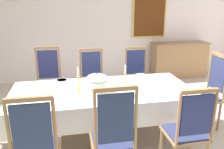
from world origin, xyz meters
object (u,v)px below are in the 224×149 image
Objects in this scene: chair_south_a at (36,146)px; bowl_near_right at (141,76)px; candlestick_east at (125,79)px; candlestick_west at (78,82)px; chair_north_c at (137,77)px; soup_tureen at (97,82)px; chair_south_b at (113,136)px; sideboard at (179,60)px; chair_north_b at (92,79)px; chair_head_east at (208,91)px; spoon_primary at (53,82)px; chair_north_a at (49,81)px; framed_painting at (150,8)px; bowl_near_left at (62,81)px; dining_table at (102,94)px; chair_south_c at (188,130)px; spoon_secondary at (147,76)px.

chair_south_a reaches higher than bowl_near_right.
candlestick_west is at bearing -180.00° from candlestick_east.
chair_north_c is 1.31m from soup_tureen.
soup_tureen is at bearing 92.21° from chair_south_b.
chair_south_b is 4.17m from sideboard.
chair_north_b is 1.00× the size of chair_north_c.
bowl_near_right is (-0.95, 0.42, 0.17)m from chair_head_east.
chair_north_b reaches higher than spoon_primary.
chair_north_a reaches higher than spoon_primary.
spoon_primary is at bearing 79.38° from chair_head_east.
bowl_near_right is (1.01, 0.42, -0.11)m from candlestick_west.
chair_south_a is 1.22m from soup_tureen.
chair_head_east is 2.56m from sideboard.
chair_north_a reaches higher than chair_south_a.
chair_north_b reaches higher than candlestick_east.
chair_north_c reaches higher than bowl_near_right.
chair_north_a is 1.05× the size of chair_north_b.
spoon_primary is at bearing 144.27° from soup_tureen.
chair_south_a is 1.89m from chair_north_a.
chair_north_a is 3.51m from sideboard.
chair_south_b is 0.82× the size of framed_painting.
chair_north_a is 1.58m from chair_north_c.
dining_table is at bearing -36.54° from bowl_near_left.
chair_south_c reaches higher than candlestick_west.
soup_tureen is 0.40m from candlestick_east.
chair_north_a is 1.06× the size of chair_north_c.
dining_table is 7.47× the size of candlestick_west.
chair_head_east reaches higher than bowl_near_left.
chair_north_a is 0.61m from bowl_near_left.
chair_north_a is 1.68m from spoon_secondary.
candlestick_west is at bearing -157.55° from bowl_near_right.
spoon_primary is at bearing 168.49° from bowl_near_left.
chair_north_a is 0.55m from spoon_primary.
chair_south_c is at bearing -102.78° from framed_painting.
spoon_secondary is at bearing -109.84° from framed_painting.
chair_north_b is 0.77m from bowl_near_left.
chair_north_c is at bearing -115.18° from framed_painting.
chair_south_a is 0.79× the size of sideboard.
chair_north_a is 1.22m from soup_tureen.
bowl_near_left is at bearing 139.46° from soup_tureen.
chair_north_c is 3.31× the size of candlestick_east.
candlestick_west reaches higher than spoon_primary.
bowl_near_right is at bearing 78.71° from chair_north_c.
chair_head_east is at bearing 0.00° from dining_table.
framed_painting is (-0.77, 0.25, 1.28)m from sideboard.
dining_table is 0.81m from spoon_primary.
spoon_primary is at bearing 85.43° from chair_south_a.
candlestick_east is 1.88× the size of bowl_near_left.
chair_north_a is 2.60m from chair_head_east.
spoon_secondary is (1.59, 1.39, 0.16)m from chair_south_a.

